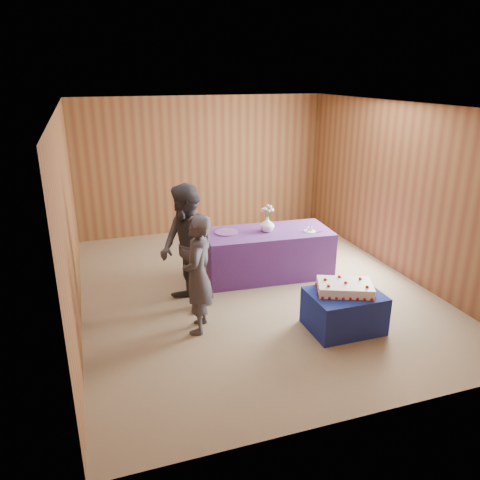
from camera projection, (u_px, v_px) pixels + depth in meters
name	position (u px, v px, depth m)	size (l,w,h in m)	color
ground	(252.00, 288.00, 7.16)	(6.00, 6.00, 0.00)	gray
room_shell	(254.00, 172.00, 6.55)	(5.04, 6.04, 2.72)	brown
cake_table	(344.00, 311.00, 5.96)	(0.90, 0.70, 0.50)	navy
serving_table	(267.00, 253.00, 7.51)	(2.00, 0.90, 0.75)	#602F81
sheet_cake	(345.00, 287.00, 5.89)	(0.83, 0.71, 0.16)	white
vase	(267.00, 224.00, 7.33)	(0.22, 0.22, 0.23)	white
flower_spray	(268.00, 209.00, 7.24)	(0.21, 0.21, 0.16)	#306227
platter	(227.00, 232.00, 7.30)	(0.37, 0.37, 0.02)	#704C99
plate	(310.00, 231.00, 7.36)	(0.19, 0.19, 0.01)	white
cake_slice	(310.00, 229.00, 7.34)	(0.08, 0.08, 0.08)	white
knife	(315.00, 233.00, 7.29)	(0.26, 0.02, 0.00)	silver
guest_left	(198.00, 275.00, 5.76)	(0.56, 0.37, 1.53)	#393944
guest_right	(187.00, 249.00, 6.28)	(0.85, 0.67, 1.76)	#363741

